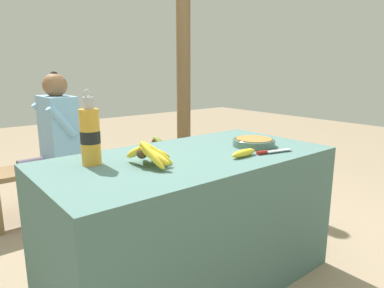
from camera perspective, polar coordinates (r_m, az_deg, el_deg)
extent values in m
plane|color=gray|center=(1.98, -0.25, -21.65)|extent=(12.00, 12.00, 0.00)
cube|color=#4C706B|center=(1.81, -0.26, -12.53)|extent=(1.44, 0.73, 0.69)
sphere|color=#4C381E|center=(1.49, -8.34, -1.53)|extent=(0.05, 0.05, 0.05)
ellipsoid|color=yellow|center=(1.44, -6.64, -1.89)|extent=(0.07, 0.16, 0.12)
ellipsoid|color=yellow|center=(1.45, -6.37, -1.90)|extent=(0.10, 0.17, 0.10)
ellipsoid|color=yellow|center=(1.48, -5.91, -1.50)|extent=(0.14, 0.12, 0.13)
ellipsoid|color=yellow|center=(1.51, -6.25, -1.40)|extent=(0.16, 0.07, 0.10)
ellipsoid|color=yellow|center=(1.52, -6.70, -1.13)|extent=(0.15, 0.06, 0.12)
ellipsoid|color=yellow|center=(1.54, -7.60, -1.31)|extent=(0.14, 0.12, 0.09)
ellipsoid|color=yellow|center=(1.55, -8.24, -0.99)|extent=(0.12, 0.15, 0.12)
ellipsoid|color=yellow|center=(1.53, -9.48, -1.37)|extent=(0.04, 0.15, 0.10)
cylinder|color=#4C6B5B|center=(1.91, 10.24, 0.16)|extent=(0.23, 0.23, 0.03)
torus|color=#4C6B5B|center=(1.91, 10.26, 0.66)|extent=(0.23, 0.23, 0.01)
cylinder|color=olive|center=(1.91, 10.27, 0.78)|extent=(0.20, 0.20, 0.01)
cylinder|color=gold|center=(1.56, -16.59, 1.11)|extent=(0.09, 0.09, 0.25)
cylinder|color=black|center=(1.56, -16.59, 1.11)|extent=(0.09, 0.09, 0.05)
cylinder|color=#ADADB2|center=(1.54, -16.93, 6.54)|extent=(0.05, 0.05, 0.05)
torus|color=#ADADB2|center=(1.54, -17.03, 8.04)|extent=(0.04, 0.01, 0.04)
ellipsoid|color=yellow|center=(1.67, 8.62, -1.50)|extent=(0.17, 0.05, 0.04)
cube|color=#BCBCC1|center=(1.80, 14.26, -1.05)|extent=(0.16, 0.06, 0.00)
cylinder|color=maroon|center=(1.73, 11.59, -1.41)|extent=(0.06, 0.03, 0.02)
cube|color=brown|center=(2.96, -14.63, -2.21)|extent=(1.87, 0.32, 0.04)
cube|color=brown|center=(3.33, -0.39, -3.71)|extent=(0.06, 0.06, 0.36)
cube|color=brown|center=(3.52, -2.84, -2.86)|extent=(0.06, 0.06, 0.36)
cylinder|color=#564C60|center=(2.71, -25.01, -8.40)|extent=(0.09, 0.09, 0.40)
cylinder|color=#564C60|center=(2.68, -22.95, -3.76)|extent=(0.30, 0.10, 0.09)
cylinder|color=#564C60|center=(2.88, -26.04, -7.28)|extent=(0.09, 0.09, 0.40)
cylinder|color=#564C60|center=(2.85, -24.12, -2.92)|extent=(0.30, 0.10, 0.09)
cube|color=#84B7E0|center=(2.75, -21.33, 2.11)|extent=(0.21, 0.35, 0.52)
cylinder|color=#84B7E0|center=(2.58, -20.90, 3.51)|extent=(0.20, 0.07, 0.25)
cylinder|color=#84B7E0|center=(2.88, -23.11, 4.20)|extent=(0.20, 0.07, 0.25)
sphere|color=brown|center=(2.72, -21.89, 9.09)|extent=(0.17, 0.17, 0.17)
sphere|color=black|center=(2.71, -22.00, 10.46)|extent=(0.07, 0.07, 0.07)
sphere|color=#4C381E|center=(3.18, -6.27, 0.50)|extent=(0.05, 0.05, 0.05)
ellipsoid|color=#9EB24C|center=(3.15, -5.59, 0.38)|extent=(0.07, 0.13, 0.11)
ellipsoid|color=#9EB24C|center=(3.17, -5.42, 0.49)|extent=(0.11, 0.12, 0.11)
ellipsoid|color=#9EB24C|center=(3.18, -5.22, 0.44)|extent=(0.15, 0.11, 0.09)
ellipsoid|color=#9EB24C|center=(3.21, -5.53, 0.52)|extent=(0.13, 0.03, 0.08)
ellipsoid|color=#9EB24C|center=(3.22, -5.81, 0.62)|extent=(0.13, 0.09, 0.08)
ellipsoid|color=#9EB24C|center=(3.23, -6.19, 0.70)|extent=(0.12, 0.13, 0.11)
ellipsoid|color=#9EB24C|center=(3.22, -6.47, 0.57)|extent=(0.07, 0.12, 0.10)
cylinder|color=brown|center=(3.56, -1.45, 15.38)|extent=(0.14, 0.14, 2.58)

